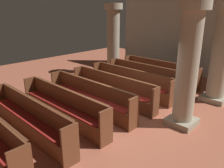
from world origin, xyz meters
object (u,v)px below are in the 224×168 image
object	(u,v)px
pew_row_3	(112,88)
pew_row_5	(62,105)
pew_row_4	(89,95)
pillar_aisle_rear	(188,64)
pew_row_0	(159,71)
pew_row_1	(146,76)
lectern	(188,70)
pew_row_2	(130,81)
pillar_far_side	(113,38)
pillar_aisle_side	(221,52)
pew_row_6	(29,116)

from	to	relation	value
pew_row_3	pew_row_5	xyz separation A→B (m)	(0.00, -2.14, 0.00)
pew_row_4	pillar_aisle_rear	world-z (taller)	pillar_aisle_rear
pew_row_0	pew_row_4	size ratio (longest dim) A/B	1.00
pew_row_1	pillar_aisle_rear	distance (m)	3.63
pew_row_4	lectern	size ratio (longest dim) A/B	3.57
pillar_aisle_rear	pew_row_5	bearing A→B (deg)	-139.99
pew_row_2	lectern	xyz separation A→B (m)	(0.79, 3.46, -0.07)
pew_row_1	pew_row_5	bearing A→B (deg)	-90.00
pew_row_5	pew_row_1	bearing A→B (deg)	90.00
pillar_far_side	pillar_aisle_side	bearing A→B (deg)	-2.31
pillar_far_side	lectern	size ratio (longest dim) A/B	3.27
pew_row_3	pew_row_6	world-z (taller)	same
pew_row_5	pillar_far_side	world-z (taller)	pillar_far_side
pillar_aisle_rear	pew_row_0	bearing A→B (deg)	131.98
pew_row_3	pillar_aisle_rear	xyz separation A→B (m)	(2.74, 0.16, 1.32)
pew_row_4	lectern	xyz separation A→B (m)	(0.79, 5.60, -0.07)
pew_row_5	pillar_aisle_rear	xyz separation A→B (m)	(2.74, 2.30, 1.32)
pew_row_0	pew_row_5	size ratio (longest dim) A/B	1.00
pew_row_0	pew_row_1	distance (m)	1.07
pew_row_4	lectern	world-z (taller)	lectern
pew_row_0	pew_row_2	size ratio (longest dim) A/B	1.00
pillar_far_side	lectern	distance (m)	4.08
lectern	pew_row_4	bearing A→B (deg)	-98.02
pew_row_4	pew_row_5	world-z (taller)	same
pillar_aisle_side	lectern	xyz separation A→B (m)	(-1.95, 1.83, -1.39)
pew_row_1	pillar_far_side	xyz separation A→B (m)	(-2.69, 0.78, 1.32)
pew_row_2	pew_row_5	xyz separation A→B (m)	(0.00, -3.21, 0.00)
pew_row_0	pew_row_3	xyz separation A→B (m)	(0.00, -3.21, 0.00)
pew_row_4	pillar_aisle_side	world-z (taller)	pillar_aisle_side
pew_row_1	pillar_aisle_rear	xyz separation A→B (m)	(2.74, -1.98, 1.32)
pew_row_3	pillar_far_side	size ratio (longest dim) A/B	1.09
pew_row_3	pew_row_5	size ratio (longest dim) A/B	1.00
pew_row_3	pew_row_4	xyz separation A→B (m)	(0.00, -1.07, 0.00)
pew_row_5	lectern	world-z (taller)	lectern
pillar_aisle_side	pillar_aisle_rear	xyz separation A→B (m)	(-0.00, -2.54, -0.00)
pew_row_1	pillar_far_side	world-z (taller)	pillar_far_side
pew_row_1	pew_row_2	xyz separation A→B (m)	(0.00, -1.07, 0.00)
pew_row_1	lectern	size ratio (longest dim) A/B	3.57
pew_row_1	pew_row_3	distance (m)	2.14
pillar_far_side	lectern	bearing A→B (deg)	24.86
pew_row_3	pew_row_6	bearing A→B (deg)	-90.00
pew_row_1	pew_row_6	distance (m)	5.35
pew_row_4	pillar_aisle_side	distance (m)	4.85
lectern	pew_row_3	bearing A→B (deg)	-99.88
pew_row_3	pillar_aisle_rear	bearing A→B (deg)	3.38
pew_row_5	pew_row_6	distance (m)	1.07
pillar_aisle_side	pillar_far_side	world-z (taller)	same
pew_row_5	pillar_far_side	bearing A→B (deg)	118.02
pillar_aisle_side	lectern	bearing A→B (deg)	136.83
pew_row_1	pew_row_4	distance (m)	3.21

